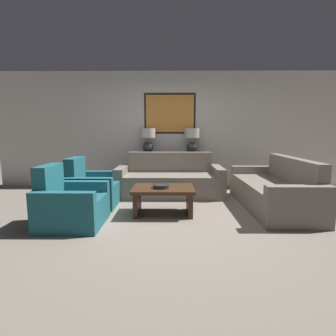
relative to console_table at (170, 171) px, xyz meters
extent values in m
plane|color=slate|center=(0.00, -2.17, -0.40)|extent=(20.00, 20.00, 0.00)
cube|color=beige|center=(0.00, 0.26, 0.93)|extent=(8.08, 0.10, 2.65)
cube|color=black|center=(0.00, 0.20, 1.30)|extent=(1.18, 0.01, 0.92)
cube|color=orange|center=(0.00, 0.20, 1.30)|extent=(1.10, 0.02, 0.84)
cube|color=#332319|center=(0.00, 0.00, 0.00)|extent=(1.55, 0.36, 0.80)
cylinder|color=#333338|center=(-0.50, 0.00, 0.41)|extent=(0.20, 0.20, 0.02)
sphere|color=#333338|center=(-0.50, 0.00, 0.54)|extent=(0.23, 0.23, 0.23)
cylinder|color=#8C7A51|center=(-0.50, 0.00, 0.70)|extent=(0.02, 0.02, 0.10)
cylinder|color=#B2ADA3|center=(-0.50, 0.00, 0.86)|extent=(0.34, 0.34, 0.22)
cylinder|color=#333338|center=(0.50, 0.00, 0.41)|extent=(0.20, 0.20, 0.02)
sphere|color=#333338|center=(0.50, 0.00, 0.54)|extent=(0.23, 0.23, 0.23)
cylinder|color=#8C7A51|center=(0.50, 0.00, 0.70)|extent=(0.02, 0.02, 0.10)
cylinder|color=#B2ADA3|center=(0.50, 0.00, 0.86)|extent=(0.34, 0.34, 0.22)
cube|color=slate|center=(0.00, -0.82, -0.18)|extent=(1.76, 0.72, 0.44)
cube|color=slate|center=(0.00, -0.37, 0.03)|extent=(1.76, 0.18, 0.86)
cube|color=slate|center=(-0.97, -0.73, -0.10)|extent=(0.18, 0.90, 0.59)
cube|color=slate|center=(0.97, -0.73, -0.10)|extent=(0.18, 0.90, 0.59)
cube|color=slate|center=(1.64, -1.58, -0.18)|extent=(0.72, 1.76, 0.44)
cube|color=slate|center=(2.09, -1.58, 0.03)|extent=(0.18, 1.76, 0.86)
cube|color=slate|center=(1.73, -0.61, -0.10)|extent=(0.90, 0.18, 0.59)
cube|color=slate|center=(1.73, -2.55, -0.10)|extent=(0.90, 0.18, 0.59)
cube|color=#3D2616|center=(-0.10, -1.93, 0.01)|extent=(0.96, 0.66, 0.05)
cube|color=#3D2616|center=(-0.51, -1.93, -0.21)|extent=(0.07, 0.53, 0.38)
cube|color=#3D2616|center=(0.32, -1.93, -0.21)|extent=(0.07, 0.53, 0.38)
cylinder|color=#232328|center=(-0.13, -1.98, 0.06)|extent=(0.25, 0.25, 0.06)
cube|color=#1E5B66|center=(-1.25, -1.43, -0.20)|extent=(0.64, 0.58, 0.39)
cube|color=#1E5B66|center=(-1.66, -1.43, 0.02)|extent=(0.18, 0.58, 0.84)
cube|color=#1E5B66|center=(-1.34, -1.79, -0.12)|extent=(0.82, 0.14, 0.55)
cube|color=#1E5B66|center=(-1.34, -1.07, -0.12)|extent=(0.82, 0.14, 0.55)
cube|color=#1E5B66|center=(-1.25, -2.42, -0.20)|extent=(0.64, 0.58, 0.39)
cube|color=#1E5B66|center=(-1.66, -2.42, 0.02)|extent=(0.18, 0.58, 0.84)
cube|color=#1E5B66|center=(-1.34, -2.78, -0.12)|extent=(0.82, 0.14, 0.55)
cube|color=#1E5B66|center=(-1.34, -2.06, -0.12)|extent=(0.82, 0.14, 0.55)
camera|label=1|loc=(0.01, -5.94, 0.91)|focal=28.00mm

